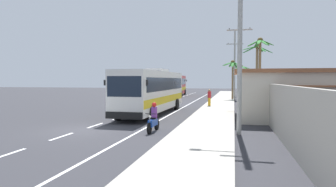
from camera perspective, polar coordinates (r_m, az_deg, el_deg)
name	(u,v)px	position (r m, az deg, el deg)	size (l,w,h in m)	color
ground_plane	(81,130)	(17.23, -16.55, -6.86)	(160.00, 160.00, 0.00)	#303035
sidewalk_kerb	(215,112)	(25.00, 9.15, -3.66)	(3.20, 90.00, 0.14)	#A8A399
lane_markings	(171,107)	(30.35, 0.63, -2.63)	(3.45, 71.00, 0.01)	white
boundary_wall	(258,96)	(28.93, 17.21, -0.45)	(0.24, 60.00, 2.59)	#9E998E
coach_bus_foreground	(153,90)	(24.22, -3.02, 0.66)	(3.09, 12.39, 3.78)	silver
coach_bus_far_lane	(176,84)	(51.34, 1.55, 1.77)	(3.58, 10.96, 3.82)	red
motorcycle_beside_bus	(153,120)	(15.90, -2.85, -5.17)	(0.56, 1.96, 1.60)	black
pedestrian_near_kerb	(209,97)	(30.31, 8.08, -0.71)	(0.36, 0.36, 1.71)	gold
utility_pole_nearest	(239,27)	(15.66, 13.67, 12.46)	(2.99, 0.24, 10.45)	#9E9E99
utility_pole_mid	(239,59)	(29.46, 13.74, 6.57)	(2.44, 0.24, 9.30)	#9E9E99
utility_pole_far	(235,64)	(43.41, 12.88, 5.64)	(2.40, 0.24, 9.82)	#9E9E99
palm_nearest	(260,56)	(30.77, 17.51, 7.01)	(2.69, 2.66, 7.04)	brown
palm_second	(241,74)	(50.35, 14.06, 3.71)	(3.13, 3.03, 5.37)	brown
palm_third	(233,70)	(41.33, 12.51, 4.58)	(2.86, 2.74, 5.52)	brown
palm_fourth	(257,61)	(36.72, 17.00, 6.09)	(3.68, 3.59, 7.10)	brown
roadside_building	(330,95)	(23.80, 29.11, -0.18)	(13.37, 8.92, 3.51)	beige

